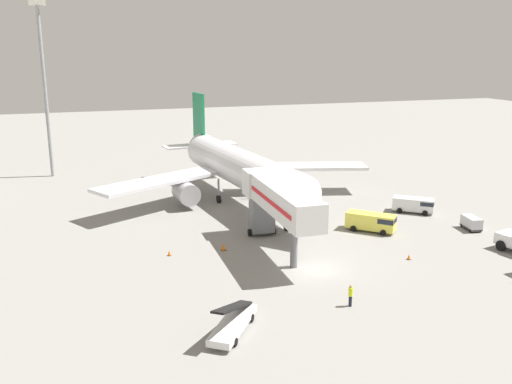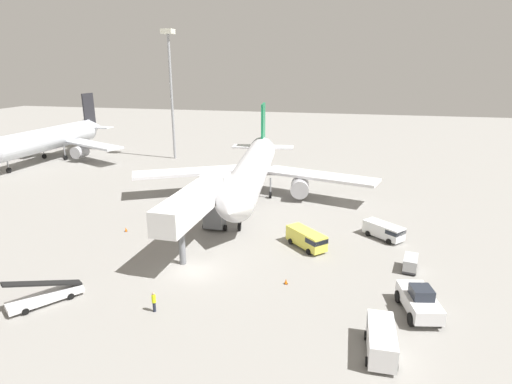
% 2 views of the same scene
% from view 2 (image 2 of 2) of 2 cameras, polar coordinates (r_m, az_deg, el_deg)
% --- Properties ---
extents(ground_plane, '(300.00, 300.00, 0.00)m').
position_cam_2_polar(ground_plane, '(45.03, -8.45, -10.58)').
color(ground_plane, gray).
extents(airplane_at_gate, '(39.53, 41.53, 13.59)m').
position_cam_2_polar(airplane_at_gate, '(66.14, -0.46, 3.02)').
color(airplane_at_gate, silver).
rests_on(airplane_at_gate, ground).
extents(jet_bridge, '(3.76, 16.34, 7.31)m').
position_cam_2_polar(jet_bridge, '(48.92, -7.82, -1.35)').
color(jet_bridge, silver).
rests_on(jet_bridge, ground).
extents(pushback_tug, '(3.58, 5.82, 2.65)m').
position_cam_2_polar(pushback_tug, '(39.76, 21.30, -13.62)').
color(pushback_tug, white).
rests_on(pushback_tug, ground).
extents(belt_loader_truck, '(5.16, 6.12, 3.07)m').
position_cam_2_polar(belt_loader_truck, '(43.29, -26.71, -12.44)').
color(belt_loader_truck, white).
rests_on(belt_loader_truck, ground).
extents(service_van_near_right, '(5.26, 5.26, 2.07)m').
position_cam_2_polar(service_van_near_right, '(49.65, 6.96, -6.27)').
color(service_van_near_right, '#E5DB4C').
rests_on(service_van_near_right, ground).
extents(service_van_outer_left, '(5.10, 4.72, 1.87)m').
position_cam_2_polar(service_van_outer_left, '(54.23, 17.07, -5.00)').
color(service_van_outer_left, white).
rests_on(service_van_outer_left, ground).
extents(service_van_near_left, '(2.24, 5.00, 2.15)m').
position_cam_2_polar(service_van_near_left, '(34.24, 16.64, -18.51)').
color(service_van_near_left, white).
rests_on(service_van_near_left, ground).
extents(baggage_cart_mid_center, '(1.81, 2.93, 1.52)m').
position_cam_2_polar(baggage_cart_mid_center, '(47.20, 20.24, -9.03)').
color(baggage_cart_mid_center, '#38383D').
rests_on(baggage_cart_mid_center, ground).
extents(ground_crew_worker_foreground, '(0.47, 0.47, 1.87)m').
position_cam_2_polar(ground_crew_worker_foreground, '(38.64, -13.70, -14.24)').
color(ground_crew_worker_foreground, '#1E2333').
rests_on(ground_crew_worker_foreground, ground).
extents(safety_cone_alpha, '(0.36, 0.36, 0.56)m').
position_cam_2_polar(safety_cone_alpha, '(56.83, -17.25, -4.87)').
color(safety_cone_alpha, black).
rests_on(safety_cone_alpha, ground).
extents(safety_cone_bravo, '(0.37, 0.37, 0.57)m').
position_cam_2_polar(safety_cone_bravo, '(42.19, 4.09, -12.01)').
color(safety_cone_bravo, black).
rests_on(safety_cone_bravo, ground).
extents(safety_cone_charlie, '(0.50, 0.50, 0.76)m').
position_cam_2_polar(safety_cone_charlie, '(54.06, -12.23, -5.50)').
color(safety_cone_charlie, black).
rests_on(safety_cone_charlie, ground).
extents(airplane_background, '(36.88, 37.34, 13.75)m').
position_cam_2_polar(airplane_background, '(104.26, -26.15, 6.51)').
color(airplane_background, silver).
rests_on(airplane_background, ground).
extents(apron_light_mast, '(2.40, 2.40, 27.74)m').
position_cam_2_polar(apron_light_mast, '(95.94, -11.58, 15.68)').
color(apron_light_mast, '#93969B').
rests_on(apron_light_mast, ground).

